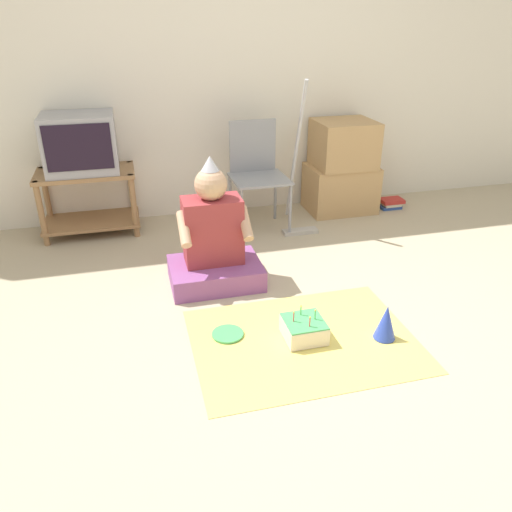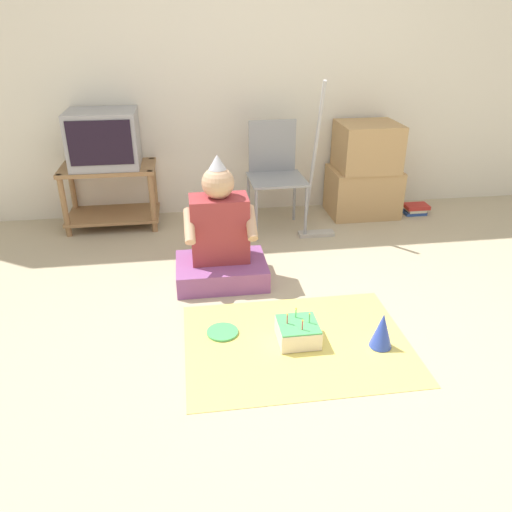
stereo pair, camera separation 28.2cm
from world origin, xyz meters
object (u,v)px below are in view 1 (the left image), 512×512
book_pile (391,203)px  person_seated (214,244)px  cardboard_box_stack (342,168)px  dust_mop (298,189)px  party_hat_blue (386,322)px  tv (80,143)px  folding_chair (256,168)px  birthday_cake (304,329)px  paper_plate (228,334)px

book_pile → person_seated: 2.02m
cardboard_box_stack → dust_mop: (-0.51, -0.31, -0.04)m
party_hat_blue → dust_mop: bearing=88.9°
tv → dust_mop: dust_mop is taller
folding_chair → cardboard_box_stack: bearing=11.7°
tv → cardboard_box_stack: tv is taller
book_pile → cardboard_box_stack: bearing=169.8°
cardboard_box_stack → party_hat_blue: size_ratio=3.96×
person_seated → birthday_cake: bearing=-65.2°
party_hat_blue → book_pile: bearing=60.8°
person_seated → paper_plate: person_seated is taller
tv → birthday_cake: (1.14, -1.81, -0.65)m
folding_chair → party_hat_blue: 1.77m
folding_chair → birthday_cake: 1.66m
person_seated → folding_chair: bearing=59.4°
party_hat_blue → paper_plate: 0.85m
folding_chair → cardboard_box_stack: (0.80, 0.17, -0.11)m
tv → paper_plate: size_ratio=2.99×
paper_plate → cardboard_box_stack: bearing=50.5°
tv → birthday_cake: size_ratio=2.43×
dust_mop → person_seated: bearing=-138.7°
cardboard_box_stack → person_seated: size_ratio=0.94×
birthday_cake → paper_plate: (-0.39, 0.13, -0.05)m
cardboard_box_stack → paper_plate: size_ratio=4.50×
book_pile → birthday_cake: (-1.42, -1.68, 0.01)m
cardboard_box_stack → birthday_cake: (-0.96, -1.77, -0.32)m
tv → party_hat_blue: tv is taller
tv → folding_chair: (1.30, -0.21, -0.23)m
person_seated → party_hat_blue: size_ratio=4.22×
dust_mop → book_pile: dust_mop is taller
person_seated → birthday_cake: size_ratio=3.88×
paper_plate → book_pile: bearing=40.6°
folding_chair → dust_mop: 0.36m
birthday_cake → tv: bearing=122.4°
tv → folding_chair: bearing=-9.0°
tv → book_pile: tv is taller
cardboard_box_stack → paper_plate: (-1.35, -1.64, -0.37)m
cardboard_box_stack → person_seated: 1.66m
tv → dust_mop: size_ratio=0.44×
folding_chair → cardboard_box_stack: folding_chair is taller
person_seated → paper_plate: (-0.05, -0.62, -0.26)m
tv → paper_plate: 1.97m
dust_mop → person_seated: dust_mop is taller
tv → paper_plate: tv is taller
dust_mop → paper_plate: 1.61m
person_seated → party_hat_blue: bearing=-48.2°
folding_chair → cardboard_box_stack: 0.83m
folding_chair → person_seated: 1.01m
birthday_cake → party_hat_blue: party_hat_blue is taller
tv → folding_chair: size_ratio=0.62×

